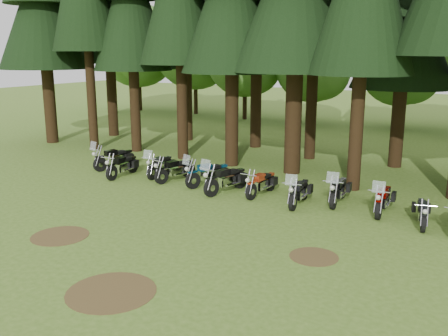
{
  "coord_description": "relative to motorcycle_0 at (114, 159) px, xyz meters",
  "views": [
    {
      "loc": [
        8.95,
        -12.18,
        5.73
      ],
      "look_at": [
        -1.09,
        5.0,
        1.0
      ],
      "focal_mm": 40.0,
      "sensor_mm": 36.0,
      "label": 1
    }
  ],
  "objects": [
    {
      "name": "motorcycle_2",
      "position": [
        2.84,
        -0.02,
        -0.03
      ],
      "size": [
        0.61,
        2.27,
        1.43
      ],
      "rotation": [
        0.0,
        0.0,
        0.15
      ],
      "color": "black",
      "rests_on": "ground"
    },
    {
      "name": "decid_1",
      "position": [
        -8.19,
        19.99,
        5.33
      ],
      "size": [
        7.91,
        7.69,
        9.88
      ],
      "color": "#302010",
      "rests_on": "ground"
    },
    {
      "name": "motorcycle_7",
      "position": [
        10.08,
        -0.93,
        -0.03
      ],
      "size": [
        0.54,
        2.29,
        1.44
      ],
      "rotation": [
        0.0,
        0.0,
        0.1
      ],
      "color": "black",
      "rests_on": "ground"
    },
    {
      "name": "motorcycle_9",
      "position": [
        13.05,
        -0.34,
        -0.02
      ],
      "size": [
        0.46,
        2.3,
        1.44
      ],
      "rotation": [
        0.0,
        0.0,
        0.05
      ],
      "color": "black",
      "rests_on": "ground"
    },
    {
      "name": "motorcycle_8",
      "position": [
        11.3,
        0.0,
        -0.01
      ],
      "size": [
        0.54,
        2.36,
        1.48
      ],
      "rotation": [
        0.0,
        0.0,
        0.09
      ],
      "color": "black",
      "rests_on": "ground"
    },
    {
      "name": "motorcycle_5",
      "position": [
        6.85,
        -0.87,
        0.02
      ],
      "size": [
        0.87,
        2.51,
        1.58
      ],
      "rotation": [
        0.0,
        0.0,
        -0.23
      ],
      "color": "black",
      "rests_on": "ground"
    },
    {
      "name": "dirt_patch_1",
      "position": [
        12.3,
        -5.28,
        -0.5
      ],
      "size": [
        1.4,
        1.4,
        0.01
      ],
      "primitive_type": "cylinder",
      "color": "#4C3D1E",
      "rests_on": "ground"
    },
    {
      "name": "dirt_patch_2",
      "position": [
        8.8,
        -9.78,
        -0.5
      ],
      "size": [
        2.2,
        2.2,
        0.01
      ],
      "primitive_type": "cylinder",
      "color": "#4C3D1E",
      "rests_on": "ground"
    },
    {
      "name": "decid_3",
      "position": [
        3.09,
        19.35,
        4.01
      ],
      "size": [
        6.12,
        5.95,
        7.65
      ],
      "color": "#302010",
      "rests_on": "ground"
    },
    {
      "name": "motorcycle_10",
      "position": [
        14.48,
        -0.96,
        -0.09
      ],
      "size": [
        0.57,
        2.0,
        0.82
      ],
      "rotation": [
        0.0,
        0.0,
        0.22
      ],
      "color": "black",
      "rests_on": "ground"
    },
    {
      "name": "decid_2",
      "position": [
        -2.63,
        19.0,
        4.45
      ],
      "size": [
        6.72,
        6.53,
        8.4
      ],
      "color": "#302010",
      "rests_on": "ground"
    },
    {
      "name": "motorcycle_4",
      "position": [
        5.65,
        -0.33,
        -0.0
      ],
      "size": [
        1.11,
        2.34,
        1.51
      ],
      "rotation": [
        0.0,
        0.0,
        -0.36
      ],
      "color": "black",
      "rests_on": "ground"
    },
    {
      "name": "motorcycle_1",
      "position": [
        1.39,
        -0.97,
        -0.03
      ],
      "size": [
        0.4,
        2.28,
        0.93
      ],
      "rotation": [
        0.0,
        0.0,
        0.09
      ],
      "color": "black",
      "rests_on": "ground"
    },
    {
      "name": "dirt_patch_0",
      "position": [
        4.8,
        -7.78,
        -0.5
      ],
      "size": [
        1.8,
        1.8,
        0.01
      ],
      "primitive_type": "cylinder",
      "color": "#4C3D1E",
      "rests_on": "ground"
    },
    {
      "name": "motorcycle_0",
      "position": [
        0.0,
        0.0,
        0.0
      ],
      "size": [
        0.85,
        2.4,
        1.52
      ],
      "rotation": [
        0.0,
        0.0,
        -0.24
      ],
      "color": "black",
      "rests_on": "ground"
    },
    {
      "name": "ground",
      "position": [
        7.8,
        -5.78,
        -0.51
      ],
      "size": [
        120.0,
        120.0,
        0.0
      ],
      "primitive_type": "plane",
      "color": "#446A1D",
      "rests_on": "ground"
    },
    {
      "name": "motorcycle_3",
      "position": [
        3.96,
        -0.37,
        -0.03
      ],
      "size": [
        0.7,
        2.24,
        0.93
      ],
      "rotation": [
        0.0,
        0.0,
        -0.25
      ],
      "color": "black",
      "rests_on": "ground"
    },
    {
      "name": "decid_4",
      "position": [
        9.38,
        20.54,
        3.86
      ],
      "size": [
        5.93,
        5.76,
        7.41
      ],
      "color": "#302010",
      "rests_on": "ground"
    },
    {
      "name": "decid_0",
      "position": [
        -14.3,
        19.48,
        5.39
      ],
      "size": [
        8.0,
        7.78,
        10.0
      ],
      "color": "#302010",
      "rests_on": "ground"
    },
    {
      "name": "motorcycle_6",
      "position": [
        8.28,
        -0.49,
        -0.05
      ],
      "size": [
        0.37,
        2.22,
        0.9
      ],
      "rotation": [
        0.0,
        0.0,
        -0.07
      ],
      "color": "black",
      "rests_on": "ground"
    }
  ]
}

